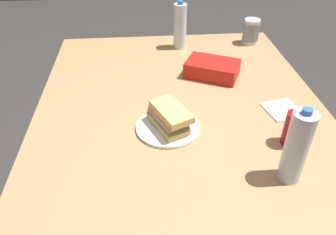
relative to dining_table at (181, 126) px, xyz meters
name	(u,v)px	position (x,y,z in m)	size (l,w,h in m)	color
ground_plane	(178,225)	(0.00, 0.00, -0.66)	(8.00, 8.00, 0.00)	#383330
dining_table	(181,126)	(0.00, 0.00, 0.00)	(1.48, 1.14, 0.74)	tan
paper_plate	(168,127)	(0.12, -0.06, 0.09)	(0.23, 0.23, 0.01)	white
sandwich	(169,117)	(0.12, -0.06, 0.14)	(0.20, 0.16, 0.08)	#DBB26B
soda_can_red	(294,129)	(0.23, 0.35, 0.14)	(0.07, 0.07, 0.12)	maroon
chip_bag	(212,69)	(-0.26, 0.17, 0.12)	(0.23, 0.15, 0.07)	red
water_bottle_tall	(180,26)	(-0.58, 0.06, 0.20)	(0.07, 0.07, 0.24)	silver
plastic_cup_stack	(251,31)	(-0.60, 0.45, 0.15)	(0.08, 0.08, 0.13)	silver
water_bottle_spare	(296,147)	(0.39, 0.28, 0.20)	(0.07, 0.07, 0.25)	silver
paper_napkin	(283,110)	(0.04, 0.39, 0.09)	(0.13, 0.13, 0.01)	white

